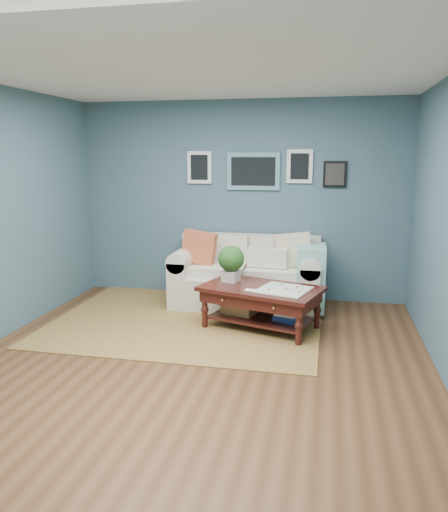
# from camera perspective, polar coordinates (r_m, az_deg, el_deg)

# --- Properties ---
(room_shell) EXTENTS (5.00, 5.02, 2.70)m
(room_shell) POSITION_cam_1_polar(r_m,az_deg,el_deg) (4.55, -3.43, 3.77)
(room_shell) COLOR brown
(room_shell) RESTS_ON ground
(area_rug) EXTENTS (3.15, 2.52, 0.01)m
(area_rug) POSITION_cam_1_polar(r_m,az_deg,el_deg) (6.09, -4.19, -7.36)
(area_rug) COLOR brown
(area_rug) RESTS_ON ground
(loveseat) EXTENTS (1.98, 0.90, 1.02)m
(loveseat) POSITION_cam_1_polar(r_m,az_deg,el_deg) (6.57, 3.39, -2.23)
(loveseat) COLOR silver
(loveseat) RESTS_ON ground
(coffee_table) EXTENTS (1.49, 1.13, 0.93)m
(coffee_table) POSITION_cam_1_polar(r_m,az_deg,el_deg) (5.76, 3.65, -4.25)
(coffee_table) COLOR black
(coffee_table) RESTS_ON ground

